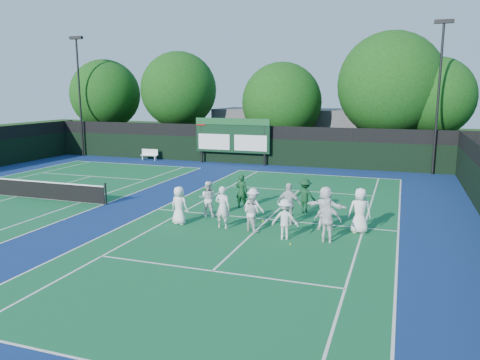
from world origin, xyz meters
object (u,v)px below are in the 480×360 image
(tennis_net, at_px, (17,188))
(bench, at_px, (150,154))
(scoreboard, at_px, (232,136))
(coach_left, at_px, (242,191))

(tennis_net, xyz_separation_m, bench, (-0.19, 14.37, -0.01))
(scoreboard, relative_size, bench, 4.18)
(tennis_net, bearing_deg, coach_left, 7.53)
(tennis_net, height_order, bench, tennis_net)
(scoreboard, height_order, bench, scoreboard)
(scoreboard, xyz_separation_m, coach_left, (5.23, -12.97, -1.37))
(scoreboard, relative_size, coach_left, 3.65)
(scoreboard, bearing_deg, tennis_net, -115.60)
(tennis_net, distance_m, coach_left, 12.33)
(bench, xyz_separation_m, coach_left, (12.41, -12.75, 0.34))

